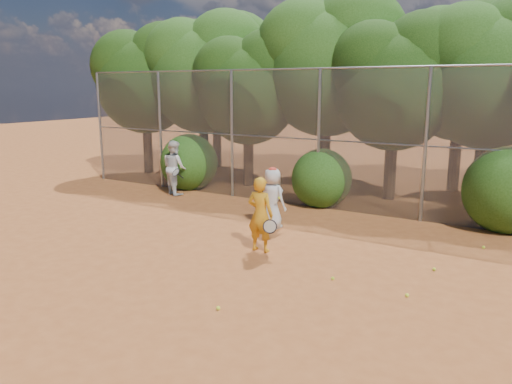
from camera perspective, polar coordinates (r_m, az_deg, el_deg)
The scene contains 22 objects.
ground at distance 9.40m, azimuth -2.66°, elevation -10.00°, with size 80.00×80.00×0.00m, color #9E5123.
fence_back at distance 14.22m, azimuth 10.42°, elevation 5.91°, with size 20.05×0.09×4.03m.
tree_0 at distance 20.92m, azimuth -12.42°, elevation 12.90°, with size 4.38×3.81×6.00m.
tree_1 at distance 19.71m, azimuth -5.95°, elevation 13.85°, with size 4.64×4.03×6.35m.
tree_2 at distance 17.71m, azimuth -0.69°, elevation 12.25°, with size 3.99×3.47×5.47m.
tree_3 at distance 17.47m, azimuth 8.38°, elevation 14.79°, with size 4.89×4.26×6.70m.
tree_4 at distance 16.06m, azimuth 15.86°, elevation 12.44°, with size 4.19×3.64×5.73m.
tree_5 at distance 16.38m, azimuth 25.37°, elevation 12.76°, with size 4.51×3.92×6.17m.
tree_9 at distance 22.16m, azimuth -4.41°, elevation 14.13°, with size 4.83×4.20×6.62m.
tree_10 at distance 19.90m, azimuth 8.21°, elevation 15.11°, with size 5.15×4.48×7.06m.
tree_11 at distance 18.11m, azimuth 22.74°, elevation 13.17°, with size 4.64×4.03×6.35m.
bush_0 at distance 17.53m, azimuth -7.65°, elevation 3.67°, with size 2.00×2.00×2.00m, color #204812.
bush_1 at distance 14.98m, azimuth 7.51°, elevation 1.86°, with size 1.80×1.80×1.80m, color #204812.
bush_2 at distance 13.78m, azimuth 26.94°, elevation 0.59°, with size 2.20×2.20×2.20m, color #204812.
player_yellow at distance 10.72m, azimuth 0.50°, elevation -2.58°, with size 0.81×0.49×1.64m.
player_teen at distance 12.49m, azimuth 1.88°, elevation -0.69°, with size 0.83×0.63×1.55m.
player_white at distance 16.60m, azimuth -9.28°, elevation 2.78°, with size 1.07×0.97×1.79m.
ball_0 at distance 9.04m, azimuth 16.88°, elevation -11.23°, with size 0.07×0.07×0.07m, color #C9E229.
ball_1 at distance 10.40m, azimuth 19.69°, elevation -8.31°, with size 0.07×0.07×0.07m, color #C9E229.
ball_2 at distance 8.23m, azimuth -4.34°, elevation -13.10°, with size 0.07×0.07×0.07m, color #C9E229.
ball_4 at distance 9.47m, azimuth 8.77°, elevation -9.73°, with size 0.07×0.07×0.07m, color #C9E229.
ball_5 at distance 12.16m, azimuth 24.56°, elevation -5.77°, with size 0.07×0.07×0.07m, color #C9E229.
Camera 1 is at (4.85, -7.24, 3.53)m, focal length 35.00 mm.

